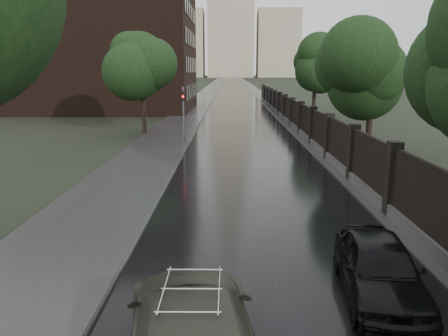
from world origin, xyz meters
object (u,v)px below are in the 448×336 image
(tree_right_b, at_px, (373,73))
(car_right_near, at_px, (379,268))
(tree_left_far, at_px, (142,68))
(tree_right_c, at_px, (315,71))
(volga_sedan, at_px, (192,335))
(traffic_light, at_px, (184,110))

(tree_right_b, distance_m, car_right_near, 18.98)
(tree_left_far, relative_size, car_right_near, 1.77)
(tree_right_c, height_order, volga_sedan, tree_right_c)
(tree_right_b, relative_size, traffic_light, 1.75)
(tree_left_far, height_order, traffic_light, tree_left_far)
(volga_sedan, bearing_deg, car_right_near, -153.42)
(tree_right_b, xyz_separation_m, traffic_light, (-11.80, 2.99, -2.55))
(tree_left_far, xyz_separation_m, traffic_light, (3.70, -5.01, -2.84))
(tree_right_b, bearing_deg, tree_right_c, 90.00)
(traffic_light, relative_size, volga_sedan, 0.73)
(volga_sedan, bearing_deg, traffic_light, -91.49)
(tree_right_c, bearing_deg, tree_left_far, -147.17)
(tree_left_far, height_order, volga_sedan, tree_left_far)
(tree_left_far, distance_m, tree_right_b, 17.45)
(tree_left_far, distance_m, traffic_light, 6.84)
(tree_right_c, relative_size, car_right_near, 1.68)
(tree_left_far, bearing_deg, tree_right_b, -27.30)
(traffic_light, bearing_deg, tree_right_b, -14.24)
(tree_right_c, xyz_separation_m, volga_sedan, (-9.30, -38.49, -4.16))
(traffic_light, bearing_deg, tree_right_c, 51.82)
(tree_left_far, xyz_separation_m, car_right_near, (10.25, -25.74, -4.53))
(volga_sedan, bearing_deg, tree_left_far, -85.29)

